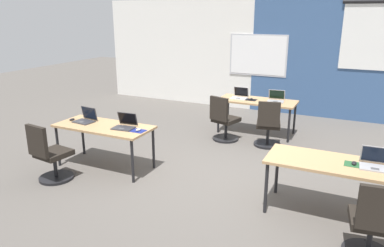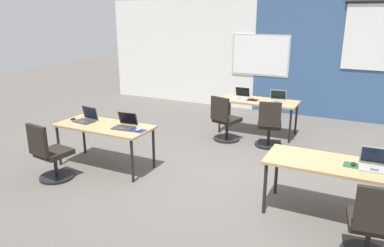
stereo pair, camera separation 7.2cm
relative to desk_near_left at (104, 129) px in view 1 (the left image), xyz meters
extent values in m
plane|color=#56514C|center=(1.75, 0.60, -0.66)|extent=(24.00, 24.00, 0.00)
cube|color=silver|center=(1.75, 4.80, 0.74)|extent=(10.00, 0.20, 2.80)
cube|color=#385684|center=(2.83, 4.69, 0.74)|extent=(3.55, 0.01, 2.80)
cube|color=#B7B7BC|center=(1.20, 4.69, 0.77)|extent=(1.48, 0.02, 1.04)
cube|color=white|center=(1.20, 4.68, 0.77)|extent=(1.40, 0.02, 0.96)
cube|color=tan|center=(0.00, 0.00, 0.04)|extent=(1.60, 0.70, 0.04)
cylinder|color=black|center=(-0.74, -0.30, -0.32)|extent=(0.04, 0.04, 0.68)
cylinder|color=black|center=(0.74, -0.30, -0.32)|extent=(0.04, 0.04, 0.68)
cylinder|color=black|center=(-0.74, 0.30, -0.32)|extent=(0.04, 0.04, 0.68)
cylinder|color=black|center=(0.74, 0.30, -0.32)|extent=(0.04, 0.04, 0.68)
cube|color=tan|center=(3.50, 0.00, 0.04)|extent=(1.60, 0.70, 0.04)
cylinder|color=black|center=(2.76, -0.30, -0.32)|extent=(0.04, 0.04, 0.68)
cylinder|color=black|center=(2.76, 0.30, -0.32)|extent=(0.04, 0.04, 0.68)
cube|color=tan|center=(1.75, 2.80, 0.04)|extent=(1.60, 0.70, 0.04)
cylinder|color=black|center=(1.01, 2.50, -0.32)|extent=(0.04, 0.04, 0.68)
cylinder|color=black|center=(2.49, 2.50, -0.32)|extent=(0.04, 0.04, 0.68)
cylinder|color=black|center=(1.01, 3.10, -0.32)|extent=(0.04, 0.04, 0.68)
cylinder|color=black|center=(2.49, 3.10, -0.32)|extent=(0.04, 0.04, 0.68)
cube|color=#9E9EA3|center=(3.95, -0.01, 0.07)|extent=(0.34, 0.24, 0.02)
cube|color=#4C4C4F|center=(3.95, -0.06, 0.08)|extent=(0.09, 0.06, 0.00)
cube|color=#9E9EA3|center=(3.94, 0.13, 0.19)|extent=(0.33, 0.07, 0.22)
cube|color=black|center=(3.94, 0.13, 0.19)|extent=(0.30, 0.06, 0.19)
cube|color=#23512D|center=(3.72, 0.01, 0.06)|extent=(0.22, 0.19, 0.00)
ellipsoid|color=black|center=(3.72, 0.01, 0.08)|extent=(0.06, 0.10, 0.03)
cylinder|color=black|center=(3.96, -0.70, -0.45)|extent=(0.06, 0.06, 0.34)
cube|color=black|center=(3.96, -0.70, -0.24)|extent=(0.49, 0.49, 0.08)
cube|color=black|center=(4.00, -0.95, 0.03)|extent=(0.40, 0.11, 0.46)
sphere|color=black|center=(3.94, -0.47, -0.64)|extent=(0.04, 0.04, 0.04)
cube|color=#333338|center=(0.39, -0.01, 0.07)|extent=(0.35, 0.26, 0.02)
cube|color=#4C4C4F|center=(0.40, -0.06, 0.08)|extent=(0.10, 0.07, 0.00)
cube|color=#333338|center=(0.38, 0.14, 0.18)|extent=(0.34, 0.10, 0.21)
cube|color=black|center=(0.38, 0.13, 0.18)|extent=(0.30, 0.09, 0.19)
cube|color=navy|center=(0.67, -0.01, 0.06)|extent=(0.22, 0.19, 0.00)
ellipsoid|color=#B2B2B7|center=(0.67, -0.01, 0.08)|extent=(0.07, 0.11, 0.03)
cube|color=#9E9EA3|center=(2.13, 2.81, 0.07)|extent=(0.35, 0.26, 0.02)
cube|color=#4C4C4F|center=(2.14, 2.76, 0.08)|extent=(0.10, 0.07, 0.00)
cube|color=#9E9EA3|center=(2.11, 2.97, 0.18)|extent=(0.34, 0.12, 0.21)
cube|color=black|center=(2.11, 2.96, 0.18)|extent=(0.30, 0.10, 0.18)
cylinder|color=black|center=(2.16, 2.17, -0.64)|extent=(0.52, 0.52, 0.04)
cylinder|color=black|center=(2.16, 2.17, -0.45)|extent=(0.06, 0.06, 0.34)
cube|color=black|center=(2.16, 2.17, -0.24)|extent=(0.53, 0.53, 0.08)
cube|color=black|center=(2.22, 1.92, 0.03)|extent=(0.40, 0.15, 0.46)
sphere|color=black|center=(2.11, 2.40, -0.64)|extent=(0.04, 0.04, 0.04)
sphere|color=black|center=(2.40, 2.15, -0.64)|extent=(0.04, 0.04, 0.04)
sphere|color=black|center=(1.96, 2.05, -0.64)|extent=(0.04, 0.04, 0.04)
cube|color=#333338|center=(-0.41, 0.00, 0.07)|extent=(0.35, 0.27, 0.02)
cube|color=#4C4C4F|center=(-0.42, -0.05, 0.08)|extent=(0.10, 0.07, 0.00)
cube|color=#333338|center=(-0.39, 0.13, 0.19)|extent=(0.33, 0.08, 0.22)
cube|color=black|center=(-0.40, 0.13, 0.19)|extent=(0.30, 0.07, 0.19)
ellipsoid|color=black|center=(-0.67, 0.00, 0.08)|extent=(0.07, 0.11, 0.03)
cylinder|color=black|center=(-0.40, -0.71, -0.64)|extent=(0.52, 0.52, 0.04)
cylinder|color=black|center=(-0.40, -0.71, -0.45)|extent=(0.06, 0.06, 0.34)
cube|color=black|center=(-0.40, -0.71, -0.24)|extent=(0.49, 0.49, 0.08)
cube|color=black|center=(-0.44, -0.96, 0.03)|extent=(0.40, 0.11, 0.46)
sphere|color=black|center=(-0.38, -0.48, -0.64)|extent=(0.04, 0.04, 0.04)
sphere|color=black|center=(-0.19, -0.81, -0.64)|extent=(0.04, 0.04, 0.04)
sphere|color=black|center=(-0.63, -0.75, -0.64)|extent=(0.04, 0.04, 0.04)
cube|color=silver|center=(1.36, 2.76, 0.07)|extent=(0.33, 0.23, 0.02)
cube|color=#4C4C4F|center=(1.36, 2.71, 0.08)|extent=(0.09, 0.06, 0.00)
cube|color=silver|center=(1.36, 2.91, 0.18)|extent=(0.33, 0.07, 0.21)
cube|color=black|center=(1.36, 2.90, 0.19)|extent=(0.30, 0.06, 0.19)
cube|color=black|center=(1.63, 2.77, 0.06)|extent=(0.22, 0.19, 0.00)
ellipsoid|color=black|center=(1.63, 2.77, 0.08)|extent=(0.06, 0.10, 0.03)
cylinder|color=black|center=(1.32, 2.14, -0.64)|extent=(0.52, 0.52, 0.04)
cylinder|color=black|center=(1.32, 2.14, -0.45)|extent=(0.06, 0.06, 0.34)
cube|color=black|center=(1.32, 2.14, -0.24)|extent=(0.54, 0.54, 0.08)
cube|color=black|center=(1.25, 1.89, 0.03)|extent=(0.40, 0.17, 0.46)
sphere|color=black|center=(1.38, 2.36, -0.64)|extent=(0.04, 0.04, 0.04)
sphere|color=black|center=(1.51, 2.01, -0.64)|extent=(0.04, 0.04, 0.04)
sphere|color=black|center=(1.08, 2.13, -0.64)|extent=(0.04, 0.04, 0.04)
camera|label=1|loc=(3.71, -4.46, 1.80)|focal=34.16mm
camera|label=2|loc=(3.77, -4.43, 1.80)|focal=34.16mm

